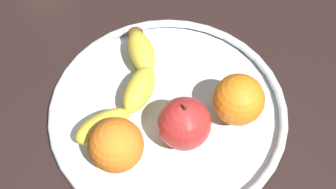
{
  "coord_description": "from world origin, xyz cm",
  "views": [
    {
      "loc": [
        -31.26,
        -13.09,
        55.39
      ],
      "look_at": [
        0.0,
        0.0,
        4.8
      ],
      "focal_mm": 48.17,
      "sensor_mm": 36.0,
      "label": 1
    }
  ],
  "objects_px": {
    "fruit_bowl": "(168,110)",
    "orange_front_left": "(116,145)",
    "apple": "(184,124)",
    "orange_center": "(238,100)",
    "banana": "(128,86)"
  },
  "relations": [
    {
      "from": "fruit_bowl",
      "to": "apple",
      "type": "height_order",
      "value": "apple"
    },
    {
      "from": "banana",
      "to": "orange_front_left",
      "type": "bearing_deg",
      "value": -164.86
    },
    {
      "from": "fruit_bowl",
      "to": "orange_center",
      "type": "relative_size",
      "value": 4.83
    },
    {
      "from": "fruit_bowl",
      "to": "apple",
      "type": "relative_size",
      "value": 4.33
    },
    {
      "from": "fruit_bowl",
      "to": "orange_center",
      "type": "distance_m",
      "value": 0.1
    },
    {
      "from": "apple",
      "to": "orange_front_left",
      "type": "xyz_separation_m",
      "value": [
        -0.06,
        0.07,
        0.0
      ]
    },
    {
      "from": "fruit_bowl",
      "to": "orange_front_left",
      "type": "relative_size",
      "value": 4.82
    },
    {
      "from": "fruit_bowl",
      "to": "apple",
      "type": "xyz_separation_m",
      "value": [
        -0.04,
        -0.04,
        0.04
      ]
    },
    {
      "from": "fruit_bowl",
      "to": "orange_center",
      "type": "xyz_separation_m",
      "value": [
        0.03,
        -0.09,
        0.04
      ]
    },
    {
      "from": "banana",
      "to": "orange_center",
      "type": "height_order",
      "value": "orange_center"
    },
    {
      "from": "banana",
      "to": "apple",
      "type": "distance_m",
      "value": 0.11
    },
    {
      "from": "banana",
      "to": "fruit_bowl",
      "type": "bearing_deg",
      "value": -91.44
    },
    {
      "from": "orange_center",
      "to": "orange_front_left",
      "type": "bearing_deg",
      "value": 135.92
    },
    {
      "from": "apple",
      "to": "fruit_bowl",
      "type": "bearing_deg",
      "value": 46.0
    },
    {
      "from": "fruit_bowl",
      "to": "banana",
      "type": "relative_size",
      "value": 1.53
    }
  ]
}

